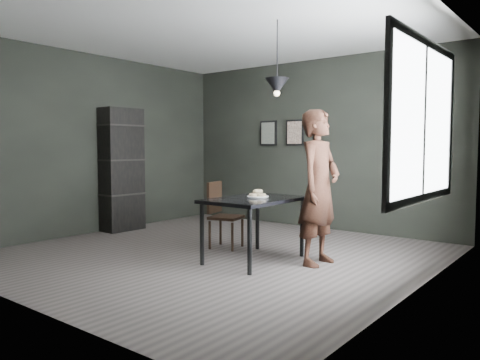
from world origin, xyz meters
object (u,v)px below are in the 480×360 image
Objects in this scene: shelf_unit at (121,170)px; cafe_table at (254,205)px; woman at (319,187)px; white_plate at (258,197)px; wood_chair at (221,210)px; pendant_lamp at (277,86)px.

cafe_table is at bearing -5.09° from shelf_unit.
cafe_table is at bearing 115.95° from woman.
white_plate reaches higher than cafe_table.
woman is (0.68, 0.33, 0.22)m from cafe_table.
shelf_unit is at bearing 164.87° from wood_chair.
pendant_lamp is (-0.43, -0.23, 1.16)m from woman.
shelf_unit is 3.35m from pendant_lamp.
pendant_lamp reaches higher than white_plate.
cafe_table is 2.96m from shelf_unit.
shelf_unit is (-3.60, 0.01, 0.10)m from woman.
pendant_lamp reaches higher than woman.
cafe_table is at bearing -158.20° from pendant_lamp.
cafe_table is 1.41m from pendant_lamp.
pendant_lamp reaches higher than wood_chair.
woman is at bearing 27.65° from pendant_lamp.
shelf_unit is 2.28× the size of pendant_lamp.
wood_chair is (-0.81, 0.27, -0.25)m from white_plate.
shelf_unit is (-2.94, 0.29, 0.23)m from white_plate.
pendant_lamp is at bearing 118.03° from woman.
white_plate is 0.89m from wood_chair.
woman is 2.00× the size of wood_chair.
wood_chair is at bearing 161.44° from white_plate.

